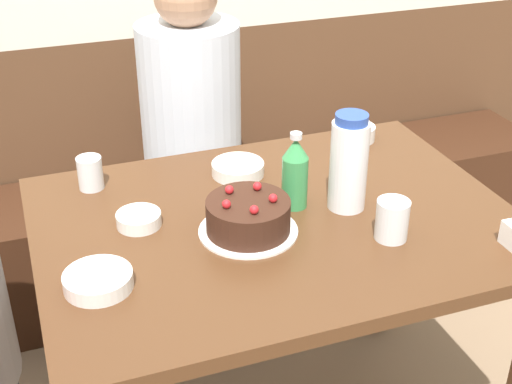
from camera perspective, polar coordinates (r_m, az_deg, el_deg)
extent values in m
cube|color=brown|center=(2.70, -6.59, 3.30)|extent=(4.80, 0.04, 0.90)
cube|color=#381E11|center=(2.63, -5.13, -3.26)|extent=(2.79, 0.38, 0.44)
cube|color=#4C2D19|center=(1.68, 1.64, -2.60)|extent=(1.11, 0.82, 0.03)
cube|color=#4C2D19|center=(2.11, -15.34, -8.89)|extent=(0.06, 0.06, 0.72)
cube|color=#4C2D19|center=(2.35, 9.89, -3.84)|extent=(0.06, 0.06, 0.72)
cylinder|color=white|center=(1.62, -0.62, -3.13)|extent=(0.23, 0.23, 0.01)
cylinder|color=#381E14|center=(1.60, -0.63, -1.91)|extent=(0.19, 0.19, 0.07)
sphere|color=red|center=(1.61, -2.15, 0.19)|extent=(0.02, 0.02, 0.02)
sphere|color=red|center=(1.55, -2.38, -0.97)|extent=(0.02, 0.02, 0.02)
sphere|color=red|center=(1.53, -0.15, -1.43)|extent=(0.02, 0.02, 0.02)
sphere|color=red|center=(1.57, 1.37, -0.50)|extent=(0.02, 0.02, 0.02)
sphere|color=red|center=(1.62, 0.10, 0.46)|extent=(0.02, 0.02, 0.02)
cylinder|color=white|center=(1.68, 7.41, 2.08)|extent=(0.09, 0.09, 0.22)
cylinder|color=#28479E|center=(1.63, 7.68, 5.83)|extent=(0.08, 0.08, 0.02)
cylinder|color=#388E4C|center=(1.70, 3.11, 0.80)|extent=(0.06, 0.06, 0.13)
cone|color=#388E4C|center=(1.66, 3.20, 3.51)|extent=(0.06, 0.06, 0.05)
cylinder|color=silver|center=(1.64, 3.23, 4.51)|extent=(0.03, 0.03, 0.01)
cylinder|color=white|center=(1.47, -12.52, -6.93)|extent=(0.14, 0.14, 0.03)
cylinder|color=white|center=(1.86, -1.46, 1.88)|extent=(0.14, 0.14, 0.03)
cylinder|color=white|center=(2.07, 7.99, 4.72)|extent=(0.11, 0.11, 0.04)
cylinder|color=white|center=(1.66, -9.36, -2.17)|extent=(0.10, 0.10, 0.03)
cylinder|color=silver|center=(1.61, 10.84, -2.20)|extent=(0.07, 0.07, 0.09)
cylinder|color=silver|center=(1.83, -13.13, 1.50)|extent=(0.06, 0.06, 0.08)
cube|color=#33333D|center=(2.49, -4.67, -5.09)|extent=(0.30, 0.34, 0.45)
cylinder|color=silver|center=(2.24, -5.20, 5.96)|extent=(0.31, 0.31, 0.59)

